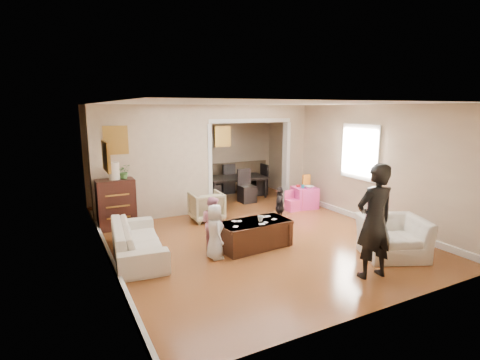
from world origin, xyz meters
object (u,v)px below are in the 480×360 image
child_toddler (280,207)px  cyan_cup (303,186)px  armchair_front (392,237)px  child_kneel_b (213,223)px  sofa (137,240)px  dining_table (236,187)px  coffee_table (254,234)px  table_lamp (114,171)px  child_kneel_a (215,232)px  coffee_cup (260,219)px  play_table (304,197)px  dresser (116,204)px  adult_person (374,221)px  armchair_back (206,206)px

child_toddler → cyan_cup: bearing=171.5°
armchair_front → child_kneel_b: size_ratio=1.08×
sofa → child_toddler: child_toddler is taller
child_kneel_b → dining_table: bearing=-58.0°
coffee_table → table_lamp: bearing=131.9°
child_kneel_a → child_kneel_b: child_kneel_b is taller
coffee_cup → play_table: 3.04m
armchair_front → child_toddler: child_toddler is taller
armchair_front → child_kneel_a: 3.05m
sofa → table_lamp: (-0.06, 1.74, 0.95)m
dresser → adult_person: bearing=-54.0°
adult_person → child_kneel_b: bearing=-46.9°
armchair_back → child_toddler: child_toddler is taller
cyan_cup → child_kneel_a: size_ratio=0.08×
table_lamp → coffee_cup: 3.26m
coffee_table → coffee_cup: size_ratio=12.06×
coffee_table → child_kneel_a: size_ratio=1.38×
sofa → cyan_cup: size_ratio=24.79×
play_table → child_kneel_a: (-3.35, -1.95, 0.20)m
sofa → cyan_cup: bearing=-68.7°
table_lamp → armchair_back: bearing=-10.0°
dresser → coffee_table: (2.06, -2.30, -0.28)m
child_kneel_a → sofa: bearing=63.6°
table_lamp → play_table: table_lamp is taller
dresser → child_toddler: dresser is taller
table_lamp → armchair_front: bearing=-43.4°
armchair_front → child_toddler: bearing=135.5°
sofa → coffee_cup: size_ratio=18.37×
coffee_cup → child_toddler: (0.95, 0.80, -0.09)m
sofa → play_table: size_ratio=3.55×
play_table → child_toddler: (-1.45, -1.05, 0.18)m
play_table → coffee_cup: bearing=-142.4°
coffee_table → dining_table: (1.45, 3.61, 0.05)m
dresser → child_kneel_a: bearing=-63.7°
armchair_back → armchair_front: size_ratio=0.69×
table_lamp → adult_person: adult_person is taller
dresser → child_toddler: size_ratio=1.19×
table_lamp → coffee_table: size_ratio=0.28×
dining_table → child_toddler: (-0.40, -2.86, 0.15)m
cyan_cup → coffee_cup: bearing=-141.9°
armchair_front → adult_person: 1.15m
sofa → adult_person: bearing=-123.2°
sofa → dining_table: bearing=-42.3°
table_lamp → child_kneel_a: bearing=-63.7°
dresser → coffee_cup: dresser is taller
armchair_front → child_kneel_a: size_ratio=1.10×
dresser → cyan_cup: 4.49m
coffee_cup → child_toddler: size_ratio=0.12×
adult_person → sofa: bearing=-33.7°
table_lamp → coffee_table: table_lamp is taller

